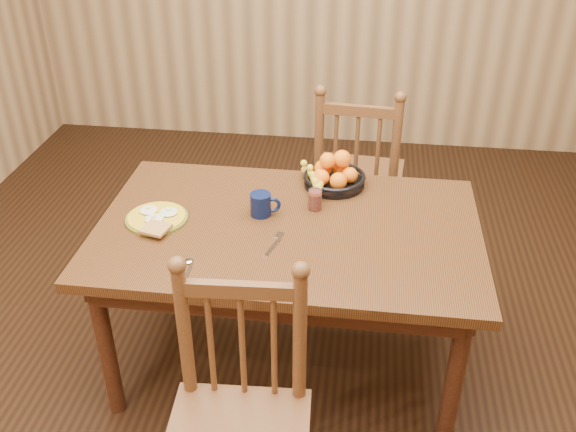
# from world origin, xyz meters

# --- Properties ---
(room) EXTENTS (4.52, 5.02, 2.72)m
(room) POSITION_xyz_m (0.00, 0.00, 1.35)
(room) COLOR black
(room) RESTS_ON ground
(dining_table) EXTENTS (1.60, 1.00, 0.75)m
(dining_table) POSITION_xyz_m (0.00, 0.00, 0.67)
(dining_table) COLOR black
(dining_table) RESTS_ON ground
(chair_far) EXTENTS (0.52, 0.50, 1.06)m
(chair_far) POSITION_xyz_m (0.27, 0.92, 0.51)
(chair_far) COLOR #482A15
(chair_far) RESTS_ON ground
(chair_near) EXTENTS (0.49, 0.47, 1.03)m
(chair_near) POSITION_xyz_m (-0.05, -0.84, 0.50)
(chair_near) COLOR #482A15
(chair_near) RESTS_ON ground
(breakfast_plate) EXTENTS (0.26, 0.30, 0.04)m
(breakfast_plate) POSITION_xyz_m (-0.56, -0.03, 0.76)
(breakfast_plate) COLOR #59601E
(breakfast_plate) RESTS_ON dining_table
(fork) EXTENTS (0.06, 0.18, 0.00)m
(fork) POSITION_xyz_m (-0.03, -0.13, 0.75)
(fork) COLOR silver
(fork) RESTS_ON dining_table
(spoon) EXTENTS (0.04, 0.16, 0.01)m
(spoon) POSITION_xyz_m (-0.34, -0.32, 0.75)
(spoon) COLOR silver
(spoon) RESTS_ON dining_table
(coffee_mug) EXTENTS (0.13, 0.09, 0.10)m
(coffee_mug) POSITION_xyz_m (-0.12, 0.08, 0.80)
(coffee_mug) COLOR black
(coffee_mug) RESTS_ON dining_table
(juice_glass) EXTENTS (0.06, 0.06, 0.09)m
(juice_glass) POSITION_xyz_m (0.10, 0.16, 0.79)
(juice_glass) COLOR silver
(juice_glass) RESTS_ON dining_table
(fruit_bowl) EXTENTS (0.32, 0.32, 0.17)m
(fruit_bowl) POSITION_xyz_m (0.16, 0.38, 0.80)
(fruit_bowl) COLOR black
(fruit_bowl) RESTS_ON dining_table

